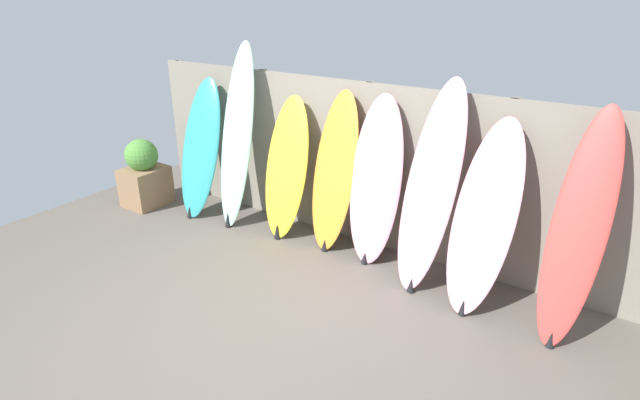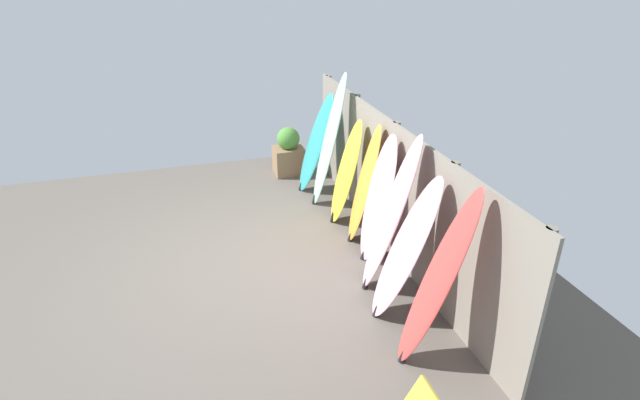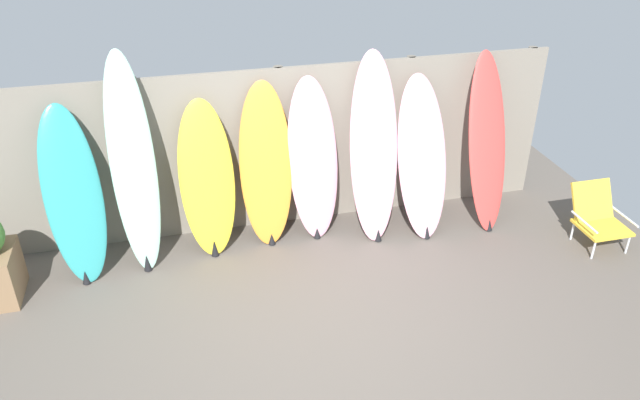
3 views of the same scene
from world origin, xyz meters
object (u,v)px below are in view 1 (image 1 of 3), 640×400
at_px(surfboard_teal_0, 201,149).
at_px(surfboard_orange_3, 334,174).
at_px(surfboard_seafoam_1, 237,138).
at_px(planter_box, 144,175).
at_px(surfboard_pink_5, 431,188).
at_px(surfboard_red_7, 579,231).
at_px(surfboard_pink_4, 376,183).
at_px(surfboard_yellow_2, 286,169).
at_px(surfboard_pink_6, 484,218).

height_order(surfboard_teal_0, surfboard_orange_3, surfboard_orange_3).
relative_size(surfboard_seafoam_1, planter_box, 2.40).
height_order(surfboard_seafoam_1, surfboard_orange_3, surfboard_seafoam_1).
relative_size(surfboard_seafoam_1, surfboard_pink_5, 1.09).
bearing_deg(surfboard_seafoam_1, surfboard_red_7, -1.50).
relative_size(surfboard_teal_0, surfboard_pink_4, 0.97).
distance_m(surfboard_yellow_2, surfboard_pink_6, 2.28).
relative_size(surfboard_seafoam_1, surfboard_orange_3, 1.24).
height_order(surfboard_seafoam_1, surfboard_red_7, surfboard_seafoam_1).
xyz_separation_m(surfboard_yellow_2, surfboard_pink_4, (1.12, 0.04, 0.07)).
xyz_separation_m(surfboard_pink_4, surfboard_pink_6, (1.16, -0.16, -0.03)).
height_order(surfboard_yellow_2, surfboard_red_7, surfboard_red_7).
xyz_separation_m(surfboard_yellow_2, planter_box, (-2.08, -0.39, -0.38)).
height_order(surfboard_teal_0, surfboard_pink_4, surfboard_pink_4).
distance_m(surfboard_teal_0, surfboard_seafoam_1, 0.63).
relative_size(surfboard_teal_0, surfboard_seafoam_1, 0.79).
distance_m(surfboard_seafoam_1, surfboard_orange_3, 1.32).
height_order(surfboard_seafoam_1, surfboard_pink_5, surfboard_seafoam_1).
bearing_deg(surfboard_red_7, surfboard_pink_5, 176.49).
xyz_separation_m(surfboard_orange_3, surfboard_pink_6, (1.66, -0.17, -0.02)).
relative_size(surfboard_pink_5, planter_box, 2.20).
distance_m(surfboard_pink_4, planter_box, 3.25).
xyz_separation_m(surfboard_teal_0, surfboard_yellow_2, (1.27, 0.09, -0.04)).
relative_size(surfboard_pink_6, surfboard_red_7, 0.89).
xyz_separation_m(surfboard_yellow_2, surfboard_pink_6, (2.28, -0.12, 0.04)).
distance_m(surfboard_red_7, planter_box, 5.12).
xyz_separation_m(surfboard_teal_0, surfboard_pink_5, (3.02, 0.03, 0.14)).
bearing_deg(surfboard_orange_3, surfboard_pink_5, -5.67).
bearing_deg(surfboard_red_7, planter_box, -177.24).
height_order(surfboard_yellow_2, surfboard_orange_3, surfboard_orange_3).
relative_size(surfboard_pink_4, surfboard_red_7, 0.93).
bearing_deg(surfboard_orange_3, surfboard_pink_4, -0.64).
bearing_deg(surfboard_orange_3, surfboard_pink_6, -5.70).
height_order(surfboard_yellow_2, surfboard_pink_4, surfboard_pink_4).
height_order(surfboard_red_7, planter_box, surfboard_red_7).
height_order(surfboard_pink_5, surfboard_red_7, surfboard_pink_5).
distance_m(surfboard_seafoam_1, surfboard_pink_5, 2.43).
xyz_separation_m(surfboard_pink_5, surfboard_red_7, (1.27, -0.08, -0.05)).
bearing_deg(surfboard_pink_4, planter_box, -172.33).
height_order(surfboard_teal_0, surfboard_red_7, surfboard_red_7).
bearing_deg(surfboard_yellow_2, surfboard_teal_0, -175.77).
bearing_deg(surfboard_red_7, surfboard_orange_3, 175.47).
relative_size(surfboard_seafoam_1, surfboard_pink_4, 1.23).
relative_size(surfboard_teal_0, surfboard_pink_6, 1.00).
relative_size(surfboard_teal_0, surfboard_yellow_2, 1.05).
bearing_deg(planter_box, surfboard_pink_4, 7.67).
bearing_deg(surfboard_seafoam_1, surfboard_pink_6, -1.40).
xyz_separation_m(surfboard_teal_0, surfboard_seafoam_1, (0.59, 0.05, 0.23)).
bearing_deg(surfboard_pink_6, surfboard_seafoam_1, 178.60).
bearing_deg(surfboard_red_7, surfboard_pink_4, 174.44).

